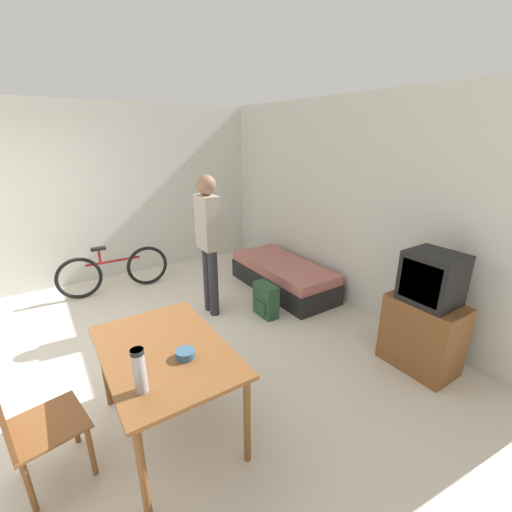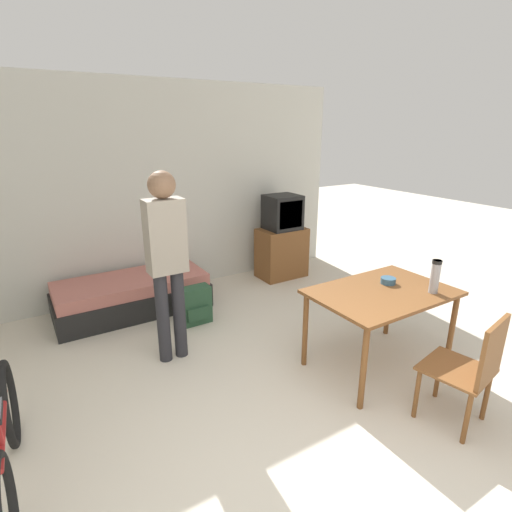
{
  "view_description": "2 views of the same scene",
  "coord_description": "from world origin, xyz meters",
  "px_view_note": "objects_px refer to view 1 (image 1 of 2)",
  "views": [
    {
      "loc": [
        3.37,
        0.34,
        2.24
      ],
      "look_at": [
        0.63,
        2.13,
        1.06
      ],
      "focal_mm": 24.0,
      "sensor_mm": 36.0,
      "label": 1
    },
    {
      "loc": [
        -1.44,
        -1.25,
        2.15
      ],
      "look_at": [
        0.59,
        2.04,
        0.88
      ],
      "focal_mm": 28.0,
      "sensor_mm": 36.0,
      "label": 2
    }
  ],
  "objects_px": {
    "daybed": "(283,276)",
    "bicycle": "(114,271)",
    "tv": "(425,318)",
    "mate_bowl": "(185,354)",
    "dining_table": "(165,359)",
    "thermos_flask": "(139,369)",
    "wooden_chair": "(27,425)",
    "backpack": "(266,300)",
    "person_standing": "(208,235)"
  },
  "relations": [
    {
      "from": "tv",
      "to": "backpack",
      "type": "distance_m",
      "value": 1.87
    },
    {
      "from": "daybed",
      "to": "person_standing",
      "type": "bearing_deg",
      "value": -87.6
    },
    {
      "from": "tv",
      "to": "backpack",
      "type": "relative_size",
      "value": 2.8
    },
    {
      "from": "tv",
      "to": "thermos_flask",
      "type": "bearing_deg",
      "value": -95.42
    },
    {
      "from": "daybed",
      "to": "dining_table",
      "type": "relative_size",
      "value": 1.42
    },
    {
      "from": "bicycle",
      "to": "wooden_chair",
      "type": "bearing_deg",
      "value": -21.07
    },
    {
      "from": "bicycle",
      "to": "person_standing",
      "type": "distance_m",
      "value": 1.8
    },
    {
      "from": "tv",
      "to": "daybed",
      "type": "bearing_deg",
      "value": -179.1
    },
    {
      "from": "daybed",
      "to": "bicycle",
      "type": "distance_m",
      "value": 2.51
    },
    {
      "from": "wooden_chair",
      "to": "thermos_flask",
      "type": "xyz_separation_m",
      "value": [
        0.4,
        0.64,
        0.41
      ]
    },
    {
      "from": "daybed",
      "to": "dining_table",
      "type": "bearing_deg",
      "value": -55.47
    },
    {
      "from": "bicycle",
      "to": "backpack",
      "type": "relative_size",
      "value": 3.62
    },
    {
      "from": "thermos_flask",
      "to": "mate_bowl",
      "type": "distance_m",
      "value": 0.41
    },
    {
      "from": "thermos_flask",
      "to": "wooden_chair",
      "type": "bearing_deg",
      "value": -121.88
    },
    {
      "from": "thermos_flask",
      "to": "backpack",
      "type": "height_order",
      "value": "thermos_flask"
    },
    {
      "from": "person_standing",
      "to": "backpack",
      "type": "relative_size",
      "value": 4.13
    },
    {
      "from": "wooden_chair",
      "to": "backpack",
      "type": "distance_m",
      "value": 2.79
    },
    {
      "from": "tv",
      "to": "mate_bowl",
      "type": "xyz_separation_m",
      "value": [
        -0.42,
        -2.29,
        0.23
      ]
    },
    {
      "from": "wooden_chair",
      "to": "backpack",
      "type": "height_order",
      "value": "wooden_chair"
    },
    {
      "from": "daybed",
      "to": "backpack",
      "type": "relative_size",
      "value": 4.07
    },
    {
      "from": "daybed",
      "to": "bicycle",
      "type": "height_order",
      "value": "bicycle"
    },
    {
      "from": "daybed",
      "to": "backpack",
      "type": "xyz_separation_m",
      "value": [
        0.52,
        -0.68,
        0.0
      ]
    },
    {
      "from": "thermos_flask",
      "to": "dining_table",
      "type": "bearing_deg",
      "value": 143.38
    },
    {
      "from": "bicycle",
      "to": "person_standing",
      "type": "bearing_deg",
      "value": 33.8
    },
    {
      "from": "tv",
      "to": "mate_bowl",
      "type": "height_order",
      "value": "tv"
    },
    {
      "from": "dining_table",
      "to": "bicycle",
      "type": "bearing_deg",
      "value": 175.87
    },
    {
      "from": "daybed",
      "to": "tv",
      "type": "xyz_separation_m",
      "value": [
        2.21,
        0.03,
        0.34
      ]
    },
    {
      "from": "person_standing",
      "to": "thermos_flask",
      "type": "height_order",
      "value": "person_standing"
    },
    {
      "from": "person_standing",
      "to": "mate_bowl",
      "type": "height_order",
      "value": "person_standing"
    },
    {
      "from": "bicycle",
      "to": "person_standing",
      "type": "height_order",
      "value": "person_standing"
    },
    {
      "from": "wooden_chair",
      "to": "tv",
      "type": "bearing_deg",
      "value": 78.81
    },
    {
      "from": "person_standing",
      "to": "daybed",
      "type": "bearing_deg",
      "value": 92.4
    },
    {
      "from": "daybed",
      "to": "bicycle",
      "type": "xyz_separation_m",
      "value": [
        -1.31,
        -2.13,
        0.11
      ]
    },
    {
      "from": "backpack",
      "to": "daybed",
      "type": "bearing_deg",
      "value": 127.32
    },
    {
      "from": "daybed",
      "to": "dining_table",
      "type": "distance_m",
      "value": 2.88
    },
    {
      "from": "wooden_chair",
      "to": "dining_table",
      "type": "bearing_deg",
      "value": 86.73
    },
    {
      "from": "tv",
      "to": "dining_table",
      "type": "xyz_separation_m",
      "value": [
        -0.6,
        -2.38,
        0.12
      ]
    },
    {
      "from": "daybed",
      "to": "person_standing",
      "type": "relative_size",
      "value": 0.98
    },
    {
      "from": "bicycle",
      "to": "daybed",
      "type": "bearing_deg",
      "value": 58.39
    },
    {
      "from": "dining_table",
      "to": "daybed",
      "type": "bearing_deg",
      "value": 124.53
    },
    {
      "from": "wooden_chair",
      "to": "mate_bowl",
      "type": "bearing_deg",
      "value": 76.98
    },
    {
      "from": "bicycle",
      "to": "thermos_flask",
      "type": "relative_size",
      "value": 5.26
    },
    {
      "from": "dining_table",
      "to": "person_standing",
      "type": "distance_m",
      "value": 1.97
    },
    {
      "from": "dining_table",
      "to": "wooden_chair",
      "type": "distance_m",
      "value": 0.91
    },
    {
      "from": "daybed",
      "to": "mate_bowl",
      "type": "distance_m",
      "value": 2.94
    },
    {
      "from": "thermos_flask",
      "to": "mate_bowl",
      "type": "xyz_separation_m",
      "value": [
        -0.17,
        0.35,
        -0.13
      ]
    },
    {
      "from": "daybed",
      "to": "mate_bowl",
      "type": "bearing_deg",
      "value": -51.5
    },
    {
      "from": "daybed",
      "to": "mate_bowl",
      "type": "xyz_separation_m",
      "value": [
        1.79,
        -2.25,
        0.57
      ]
    },
    {
      "from": "bicycle",
      "to": "person_standing",
      "type": "relative_size",
      "value": 0.88
    },
    {
      "from": "daybed",
      "to": "wooden_chair",
      "type": "bearing_deg",
      "value": -64.27
    }
  ]
}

